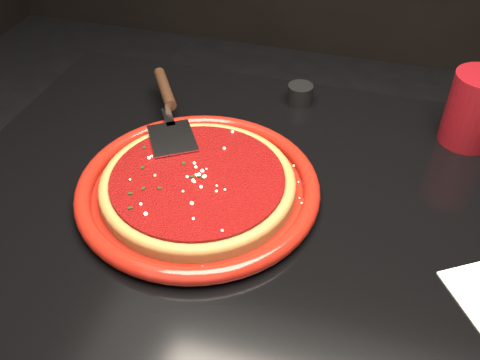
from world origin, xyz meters
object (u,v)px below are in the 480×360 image
Objects in this scene: plate at (198,188)px; table at (298,357)px; ramekin at (300,94)px; cup at (474,109)px; pizza_server at (169,109)px.

table is at bearing -2.67° from plate.
cup is at bearing -7.44° from ramekin.
table is 0.43m from plate.
ramekin is at bearing 5.68° from pizza_server.
plate is 0.49m from cup.
plate reaches higher than table.
cup is at bearing 33.57° from plate.
pizza_server is at bearing -166.74° from cup.
pizza_server is 6.28× the size of ramekin.
table is 0.54m from pizza_server.
table is at bearing -60.58° from pizza_server.
pizza_server is at bearing 151.81° from table.
table is 3.87× the size of pizza_server.
pizza_server is at bearing 125.41° from plate.
cup is at bearing 51.97° from table.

